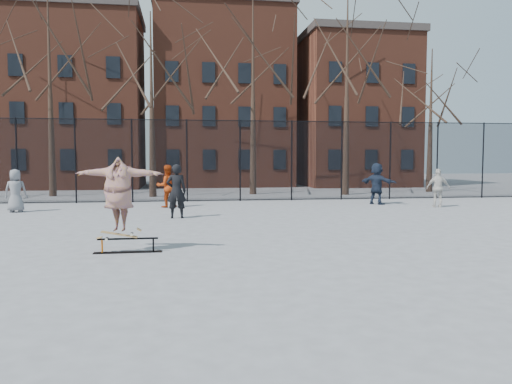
{
  "coord_description": "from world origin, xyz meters",
  "views": [
    {
      "loc": [
        -1.66,
        -11.47,
        2.17
      ],
      "look_at": [
        0.28,
        1.5,
        1.25
      ],
      "focal_mm": 35.0,
      "sensor_mm": 36.0,
      "label": 1
    }
  ],
  "objects": [
    {
      "name": "rowhouses",
      "position": [
        0.72,
        26.0,
        6.06
      ],
      "size": [
        29.0,
        7.0,
        13.0
      ],
      "color": "#5D2C1E",
      "rests_on": "ground"
    },
    {
      "name": "bystander_grey",
      "position": [
        -8.14,
        9.29,
        0.85
      ],
      "size": [
        0.85,
        0.57,
        1.7
      ],
      "primitive_type": "imported",
      "rotation": [
        0.0,
        0.0,
        3.18
      ],
      "color": "slate",
      "rests_on": "ground"
    },
    {
      "name": "skate_rail",
      "position": [
        -2.89,
        0.07,
        0.13
      ],
      "size": [
        1.53,
        0.23,
        0.34
      ],
      "color": "black",
      "rests_on": "ground"
    },
    {
      "name": "bystander_red",
      "position": [
        -2.3,
        10.37,
        0.92
      ],
      "size": [
        1.05,
        0.92,
        1.83
      ],
      "primitive_type": "imported",
      "rotation": [
        0.0,
        0.0,
        3.43
      ],
      "color": "#A9350E",
      "rests_on": "ground"
    },
    {
      "name": "tree_row",
      "position": [
        -0.25,
        17.15,
        7.36
      ],
      "size": [
        33.66,
        7.46,
        10.67
      ],
      "color": "black",
      "rests_on": "ground"
    },
    {
      "name": "skateboard",
      "position": [
        -3.07,
        0.07,
        0.39
      ],
      "size": [
        0.87,
        0.21,
        0.1
      ],
      "primitive_type": null,
      "color": "olive",
      "rests_on": "skate_rail"
    },
    {
      "name": "fence",
      "position": [
        -0.01,
        13.0,
        2.05
      ],
      "size": [
        34.03,
        0.07,
        4.0
      ],
      "color": "black",
      "rests_on": "ground"
    },
    {
      "name": "bystander_white",
      "position": [
        9.34,
        8.68,
        0.83
      ],
      "size": [
        1.05,
        0.67,
        1.67
      ],
      "primitive_type": "imported",
      "rotation": [
        0.0,
        0.0,
        2.85
      ],
      "color": "beige",
      "rests_on": "ground"
    },
    {
      "name": "skater",
      "position": [
        -3.07,
        0.07,
        1.28
      ],
      "size": [
        2.12,
        0.98,
        1.67
      ],
      "primitive_type": "imported",
      "rotation": [
        0.0,
        0.0,
        -0.21
      ],
      "color": "#3C3A92",
      "rests_on": "skateboard"
    },
    {
      "name": "bystander_navy",
      "position": [
        7.22,
        10.35,
        0.96
      ],
      "size": [
        1.52,
        1.76,
        1.92
      ],
      "primitive_type": "imported",
      "rotation": [
        0.0,
        0.0,
        2.21
      ],
      "color": "#1C2638",
      "rests_on": "ground"
    },
    {
      "name": "bystander_black",
      "position": [
        -1.85,
        6.4,
        0.96
      ],
      "size": [
        0.71,
        0.47,
        1.93
      ],
      "primitive_type": "imported",
      "rotation": [
        0.0,
        0.0,
        3.13
      ],
      "color": "black",
      "rests_on": "ground"
    },
    {
      "name": "ground",
      "position": [
        0.0,
        0.0,
        0.0
      ],
      "size": [
        100.0,
        100.0,
        0.0
      ],
      "primitive_type": "plane",
      "color": "slate"
    }
  ]
}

